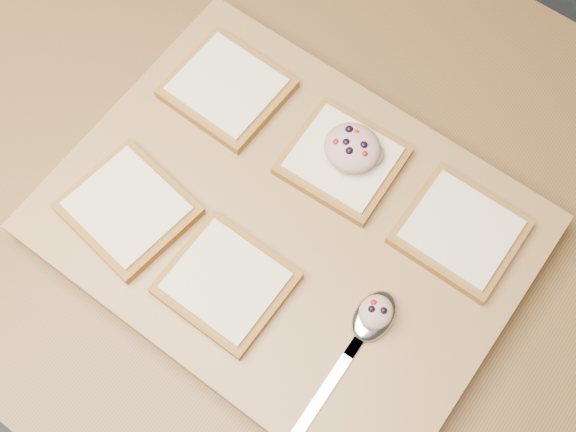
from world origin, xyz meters
name	(u,v)px	position (x,y,z in m)	size (l,w,h in m)	color
ground	(284,337)	(0.00, 0.00, 0.00)	(4.00, 4.00, 0.00)	#515459
island_counter	(283,282)	(0.00, 0.00, 0.45)	(2.00, 0.80, 0.90)	slate
cutting_board	(288,227)	(0.05, -0.06, 0.92)	(0.50, 0.38, 0.04)	#A57847
bread_far_left	(227,88)	(-0.10, 0.03, 0.95)	(0.13, 0.12, 0.02)	#A2672A
bread_far_center	(343,160)	(0.06, 0.04, 0.95)	(0.13, 0.12, 0.02)	#A2672A
bread_far_right	(460,231)	(0.21, 0.04, 0.95)	(0.12, 0.11, 0.02)	#A2672A
bread_near_left	(128,209)	(-0.10, -0.15, 0.95)	(0.14, 0.13, 0.02)	#A2672A
bread_near_center	(226,283)	(0.04, -0.15, 0.95)	(0.12, 0.11, 0.02)	#A2672A
tuna_salad_dollop	(352,148)	(0.06, 0.05, 0.97)	(0.06, 0.06, 0.03)	#D9958B
spoon	(367,327)	(0.19, -0.10, 0.95)	(0.04, 0.20, 0.01)	silver
spoon_salad	(376,312)	(0.19, -0.09, 0.96)	(0.03, 0.04, 0.02)	#D9958B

